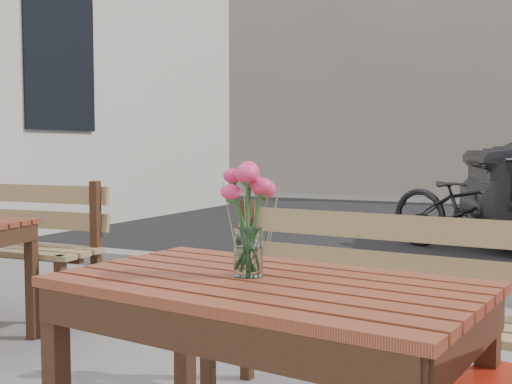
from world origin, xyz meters
TOP-DOWN VIEW (x-y plane):
  - street at (0.00, 5.06)m, footprint 30.00×8.12m
  - main_table at (0.04, -0.15)m, footprint 1.23×0.81m
  - main_bench at (0.08, 0.75)m, footprint 1.41×0.53m
  - main_vase at (-0.03, -0.13)m, footprint 0.18×0.18m
  - second_bench at (-2.44, 1.20)m, footprint 1.46×0.51m
  - bicycle at (-0.08, 5.09)m, footprint 1.98×1.32m

SIDE VIEW (x-z plane):
  - street at x=0.00m, z-range -0.03..0.09m
  - bicycle at x=-0.08m, z-range 0.00..0.99m
  - main_bench at x=0.08m, z-range 0.09..0.95m
  - second_bench at x=-2.44m, z-range 0.10..0.99m
  - main_table at x=0.04m, z-range 0.24..0.95m
  - main_vase at x=-0.03m, z-range 0.75..1.08m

